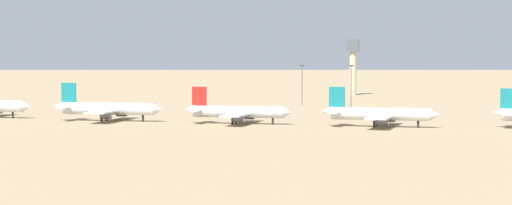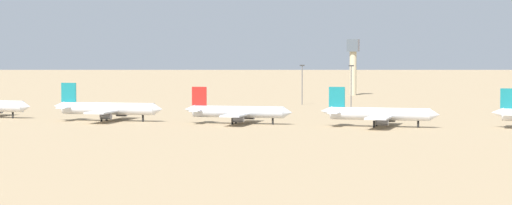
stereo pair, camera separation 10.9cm
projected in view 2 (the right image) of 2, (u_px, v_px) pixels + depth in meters
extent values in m
plane|color=#9E8460|center=(225.00, 127.00, 293.79)|extent=(4000.00, 4000.00, 0.00)
pyramid|color=slate|center=(194.00, 39.00, 1304.32)|extent=(383.87, 371.53, 63.33)
pyramid|color=slate|center=(431.00, 21.00, 1414.10)|extent=(403.75, 292.25, 114.16)
cone|color=silver|center=(26.00, 107.00, 326.47)|extent=(2.72, 3.43, 3.40)
cylinder|color=black|center=(13.00, 115.00, 327.85)|extent=(0.63, 0.63, 1.97)
cylinder|color=silver|center=(108.00, 109.00, 315.40)|extent=(29.06, 4.71, 3.62)
cone|color=silver|center=(158.00, 109.00, 311.99)|extent=(2.84, 3.54, 3.44)
cone|color=silver|center=(59.00, 106.00, 318.77)|extent=(3.73, 3.21, 3.08)
cube|color=#14727A|center=(69.00, 92.00, 317.88)|extent=(4.72, 0.63, 5.88)
cube|color=silver|center=(73.00, 106.00, 321.64)|extent=(3.13, 6.26, 0.33)
cube|color=silver|center=(64.00, 108.00, 314.59)|extent=(3.13, 6.26, 0.33)
cube|color=silver|center=(111.00, 110.00, 315.23)|extent=(7.25, 29.15, 0.51)
cylinder|color=slate|center=(122.00, 113.00, 321.71)|extent=(3.33, 2.11, 1.99)
cylinder|color=slate|center=(106.00, 116.00, 308.49)|extent=(3.33, 2.11, 1.99)
cylinder|color=black|center=(143.00, 118.00, 313.17)|extent=(0.63, 0.63, 1.99)
cylinder|color=black|center=(107.00, 117.00, 317.96)|extent=(0.63, 0.63, 1.99)
cylinder|color=black|center=(101.00, 118.00, 313.72)|extent=(0.63, 0.63, 1.99)
cylinder|color=silver|center=(238.00, 112.00, 303.87)|extent=(27.09, 3.93, 3.38)
cone|color=silver|center=(288.00, 113.00, 300.44)|extent=(2.60, 3.26, 3.21)
cone|color=silver|center=(190.00, 109.00, 307.27)|extent=(3.44, 2.94, 2.87)
cube|color=red|center=(199.00, 96.00, 306.39)|extent=(4.40, 0.51, 5.49)
cube|color=silver|center=(203.00, 109.00, 309.89)|extent=(2.82, 5.80, 0.30)
cube|color=silver|center=(196.00, 111.00, 303.33)|extent=(2.82, 5.80, 0.30)
cube|color=silver|center=(241.00, 114.00, 303.70)|extent=(6.30, 27.14, 0.47)
cylinder|color=slate|center=(249.00, 116.00, 309.72)|extent=(3.08, 1.92, 1.86)
cylinder|color=slate|center=(239.00, 119.00, 297.42)|extent=(3.08, 1.92, 1.86)
cylinder|color=black|center=(273.00, 121.00, 301.62)|extent=(0.59, 0.59, 1.86)
cylinder|color=black|center=(236.00, 120.00, 306.28)|extent=(0.59, 0.59, 1.86)
cylinder|color=black|center=(232.00, 121.00, 302.34)|extent=(0.59, 0.59, 1.86)
cylinder|color=silver|center=(380.00, 114.00, 292.32)|extent=(28.09, 4.01, 3.50)
cone|color=silver|center=(435.00, 115.00, 288.20)|extent=(2.69, 3.38, 3.33)
cone|color=silver|center=(327.00, 111.00, 296.41)|extent=(3.56, 3.04, 2.98)
cube|color=#14727A|center=(337.00, 97.00, 295.39)|extent=(4.56, 0.52, 5.69)
cube|color=silver|center=(339.00, 111.00, 298.99)|extent=(2.91, 6.01, 0.32)
cube|color=silver|center=(334.00, 113.00, 292.25)|extent=(2.91, 6.01, 0.32)
cube|color=silver|center=(383.00, 116.00, 292.11)|extent=(6.46, 28.14, 0.49)
cylinder|color=slate|center=(390.00, 119.00, 298.26)|extent=(3.19, 1.98, 1.93)
cylinder|color=slate|center=(383.00, 122.00, 285.62)|extent=(3.19, 1.98, 1.93)
cylinder|color=black|center=(418.00, 124.00, 289.58)|extent=(0.61, 0.61, 1.93)
cylinder|color=black|center=(376.00, 123.00, 294.84)|extent=(0.61, 0.61, 1.93)
cylinder|color=black|center=(374.00, 124.00, 290.80)|extent=(0.61, 0.61, 1.93)
cone|color=white|center=(498.00, 113.00, 290.83)|extent=(3.48, 2.98, 2.92)
cube|color=#14727A|center=(509.00, 98.00, 289.83)|extent=(4.47, 0.50, 5.58)
cube|color=white|center=(509.00, 113.00, 293.36)|extent=(2.84, 5.89, 0.31)
cube|color=white|center=(508.00, 114.00, 286.75)|extent=(2.84, 5.89, 0.31)
cylinder|color=#C6B793|center=(353.00, 73.00, 482.68)|extent=(3.20, 3.20, 20.16)
cube|color=#4C5660|center=(353.00, 45.00, 481.99)|extent=(5.20, 5.20, 5.69)
cylinder|color=#59595E|center=(351.00, 88.00, 372.74)|extent=(0.36, 0.36, 15.42)
cube|color=#333333|center=(351.00, 66.00, 372.31)|extent=(1.80, 0.50, 0.50)
cylinder|color=#59595E|center=(302.00, 85.00, 403.88)|extent=(0.36, 0.36, 14.93)
cube|color=#333333|center=(302.00, 65.00, 403.47)|extent=(1.80, 0.50, 0.50)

